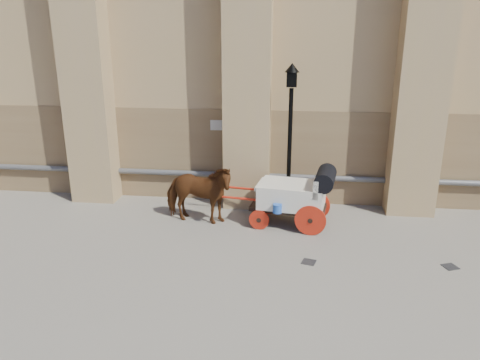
# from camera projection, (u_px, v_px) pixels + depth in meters

# --- Properties ---
(ground) EXTENTS (90.00, 90.00, 0.00)m
(ground) POSITION_uv_depth(u_px,v_px,m) (272.00, 258.00, 11.56)
(ground) COLOR #6D665B
(ground) RESTS_ON ground
(horse) EXTENTS (2.23, 1.24, 1.79)m
(horse) POSITION_uv_depth(u_px,v_px,m) (198.00, 194.00, 13.42)
(horse) COLOR brown
(horse) RESTS_ON ground
(carriage) EXTENTS (4.11, 1.66, 1.75)m
(carriage) POSITION_uv_depth(u_px,v_px,m) (297.00, 194.00, 13.24)
(carriage) COLOR black
(carriage) RESTS_ON ground
(street_lamp) EXTENTS (0.42, 0.42, 4.48)m
(street_lamp) POSITION_uv_depth(u_px,v_px,m) (290.00, 135.00, 13.82)
(street_lamp) COLOR black
(street_lamp) RESTS_ON ground
(drain_grate_near) EXTENTS (0.40, 0.40, 0.01)m
(drain_grate_near) POSITION_uv_depth(u_px,v_px,m) (309.00, 262.00, 11.37)
(drain_grate_near) COLOR black
(drain_grate_near) RESTS_ON ground
(drain_grate_far) EXTENTS (0.42, 0.42, 0.01)m
(drain_grate_far) POSITION_uv_depth(u_px,v_px,m) (450.00, 267.00, 11.15)
(drain_grate_far) COLOR black
(drain_grate_far) RESTS_ON ground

